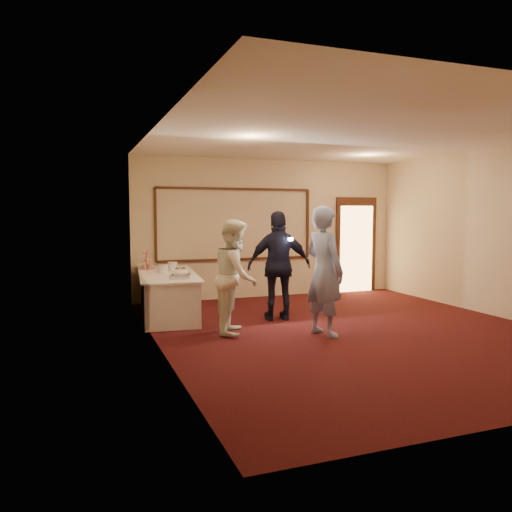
{
  "coord_description": "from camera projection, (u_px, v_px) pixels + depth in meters",
  "views": [
    {
      "loc": [
        -4.07,
        -6.67,
        1.86
      ],
      "look_at": [
        -1.3,
        0.86,
        1.15
      ],
      "focal_mm": 35.0,
      "sensor_mm": 36.0,
      "label": 1
    }
  ],
  "objects": [
    {
      "name": "camera_flash",
      "position": [
        291.0,
        239.0,
        8.32
      ],
      "size": [
        0.08,
        0.06,
        0.05
      ],
      "primitive_type": "cube",
      "rotation": [
        0.0,
        0.0,
        0.26
      ],
      "color": "white",
      "rests_on": "guest"
    },
    {
      "name": "guest",
      "position": [
        279.0,
        266.0,
        8.56
      ],
      "size": [
        1.16,
        0.64,
        1.88
      ],
      "primitive_type": "imported",
      "rotation": [
        0.0,
        0.0,
        2.97
      ],
      "color": "black",
      "rests_on": "floor"
    },
    {
      "name": "plate_stack_b",
      "position": [
        172.0,
        266.0,
        9.39
      ],
      "size": [
        0.18,
        0.18,
        0.15
      ],
      "color": "white",
      "rests_on": "buffet_table"
    },
    {
      "name": "tart",
      "position": [
        183.0,
        274.0,
        8.65
      ],
      "size": [
        0.26,
        0.26,
        0.05
      ],
      "color": "white",
      "rests_on": "buffet_table"
    },
    {
      "name": "pavlova_tray",
      "position": [
        180.0,
        274.0,
        8.21
      ],
      "size": [
        0.43,
        0.51,
        0.17
      ],
      "color": "#ADAEB3",
      "rests_on": "buffet_table"
    },
    {
      "name": "man",
      "position": [
        324.0,
        271.0,
        7.47
      ],
      "size": [
        0.65,
        0.81,
        1.95
      ],
      "primitive_type": "imported",
      "rotation": [
        0.0,
        0.0,
        1.86
      ],
      "color": "#90A8E4",
      "rests_on": "floor"
    },
    {
      "name": "plate_stack_a",
      "position": [
        163.0,
        269.0,
        8.97
      ],
      "size": [
        0.17,
        0.17,
        0.14
      ],
      "color": "white",
      "rests_on": "buffet_table"
    },
    {
      "name": "wall_molding",
      "position": [
        236.0,
        224.0,
        10.63
      ],
      "size": [
        3.45,
        0.04,
        1.55
      ],
      "color": "#351E0F",
      "rests_on": "room_walls"
    },
    {
      "name": "woman",
      "position": [
        236.0,
        276.0,
        7.65
      ],
      "size": [
        0.95,
        1.05,
        1.75
      ],
      "primitive_type": "imported",
      "rotation": [
        0.0,
        0.0,
        1.14
      ],
      "color": "white",
      "rests_on": "floor"
    },
    {
      "name": "cupcake_stand",
      "position": [
        147.0,
        261.0,
        9.56
      ],
      "size": [
        0.28,
        0.28,
        0.41
      ],
      "color": "#E8516A",
      "rests_on": "buffet_table"
    },
    {
      "name": "floor",
      "position": [
        353.0,
        331.0,
        7.8
      ],
      "size": [
        7.0,
        7.0,
        0.0
      ],
      "primitive_type": "plane",
      "color": "black",
      "rests_on": "ground"
    },
    {
      "name": "buffet_table",
      "position": [
        168.0,
        294.0,
        8.96
      ],
      "size": [
        1.26,
        2.65,
        0.77
      ],
      "color": "white",
      "rests_on": "floor"
    },
    {
      "name": "doorway",
      "position": [
        356.0,
        245.0,
        11.68
      ],
      "size": [
        1.05,
        0.07,
        2.2
      ],
      "color": "#351E0F",
      "rests_on": "floor"
    },
    {
      "name": "room_walls",
      "position": [
        355.0,
        201.0,
        7.62
      ],
      "size": [
        6.04,
        7.04,
        3.02
      ],
      "color": "beige",
      "rests_on": "floor"
    }
  ]
}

